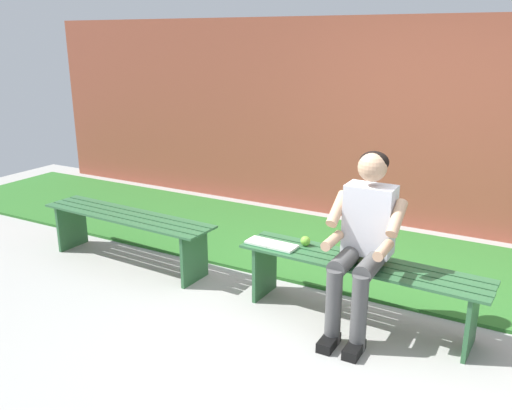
% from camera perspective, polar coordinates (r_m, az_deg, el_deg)
% --- Properties ---
extents(ground_plane, '(10.00, 7.00, 0.04)m').
position_cam_1_polar(ground_plane, '(3.89, -10.75, -14.61)').
color(ground_plane, '#9E9E99').
extents(grass_strip, '(9.00, 1.71, 0.03)m').
position_cam_1_polar(grass_strip, '(5.54, 3.77, -3.87)').
color(grass_strip, '#2D6B28').
rests_on(grass_strip, ground).
extents(brick_wall, '(9.50, 0.24, 2.24)m').
position_cam_1_polar(brick_wall, '(6.15, 13.99, 8.46)').
color(brick_wall, '#9E4C38').
rests_on(brick_wall, ground).
extents(bench_near, '(1.85, 0.46, 0.48)m').
position_cam_1_polar(bench_near, '(4.01, 10.85, -7.38)').
color(bench_near, '#2D6038').
rests_on(bench_near, ground).
extents(bench_far, '(1.79, 0.46, 0.48)m').
position_cam_1_polar(bench_far, '(5.07, -13.48, -2.21)').
color(bench_far, '#2D6038').
rests_on(bench_far, ground).
extents(person_seated, '(0.50, 0.69, 1.28)m').
position_cam_1_polar(person_seated, '(3.78, 11.29, -3.30)').
color(person_seated, silver).
rests_on(person_seated, ground).
extents(apple, '(0.08, 0.08, 0.08)m').
position_cam_1_polar(apple, '(4.18, 5.26, -3.82)').
color(apple, '#72B738').
rests_on(apple, bench_near).
extents(book_open, '(0.42, 0.18, 0.02)m').
position_cam_1_polar(book_open, '(4.17, 1.65, -4.23)').
color(book_open, white).
rests_on(book_open, bench_near).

